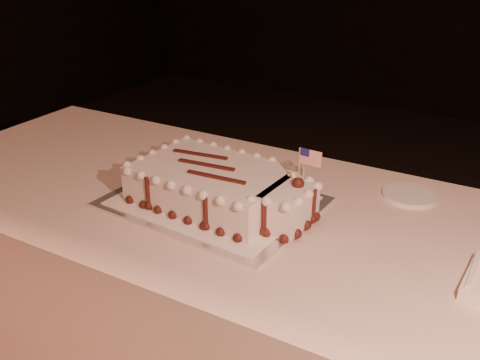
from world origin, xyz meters
The scene contains 5 objects.
banquet_table centered at (0.00, 0.60, 0.38)m, with size 2.40×0.80×0.75m, color beige.
cake_board centered at (-0.26, 0.57, 0.75)m, with size 0.51×0.38×0.01m, color silver.
doily centered at (-0.26, 0.57, 0.76)m, with size 0.46×0.35×0.00m, color white.
sheet_cake centered at (-0.24, 0.57, 0.81)m, with size 0.49×0.30×0.19m.
side_plate centered at (0.17, 0.86, 0.76)m, with size 0.14×0.14×0.01m, color white.
Camera 1 is at (0.40, -0.46, 1.39)m, focal length 40.00 mm.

